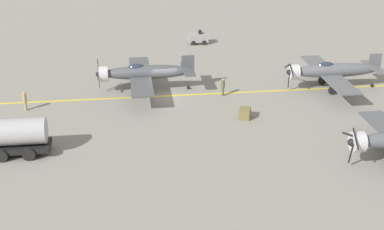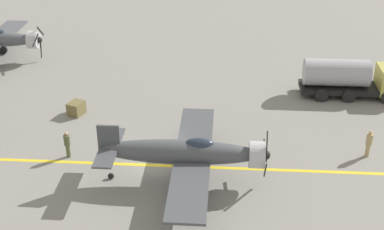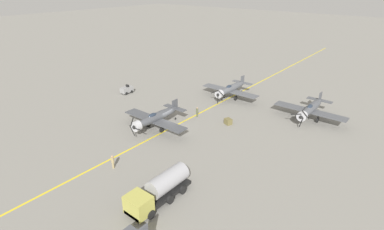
{
  "view_description": "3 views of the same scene",
  "coord_description": "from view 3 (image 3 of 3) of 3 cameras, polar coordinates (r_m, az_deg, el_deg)",
  "views": [
    {
      "loc": [
        -49.91,
        3.77,
        19.72
      ],
      "look_at": [
        -9.53,
        -1.41,
        1.95
      ],
      "focal_mm": 50.0,
      "sensor_mm": 36.0,
      "label": 1
    },
    {
      "loc": [
        27.73,
        4.19,
        18.42
      ],
      "look_at": [
        -3.28,
        2.08,
        1.89
      ],
      "focal_mm": 50.0,
      "sensor_mm": 36.0,
      "label": 2
    },
    {
      "loc": [
        -29.96,
        31.99,
        21.92
      ],
      "look_at": [
        -3.84,
        -0.27,
        3.17
      ],
      "focal_mm": 28.0,
      "sensor_mm": 36.0,
      "label": 3
    }
  ],
  "objects": [
    {
      "name": "ground_crew_inspecting",
      "position": [
        52.11,
        0.98,
        0.63
      ],
      "size": [
        0.4,
        0.4,
        1.81
      ],
      "color": "#515638",
      "rests_on": "ground"
    },
    {
      "name": "ground_crew_walking",
      "position": [
        39.56,
        -14.87,
        -8.51
      ],
      "size": [
        0.4,
        0.4,
        1.86
      ],
      "color": "tan",
      "rests_on": "ground"
    },
    {
      "name": "tow_tractor",
      "position": [
        64.91,
        -12.32,
        4.75
      ],
      "size": [
        1.57,
        2.6,
        1.79
      ],
      "color": "gray",
      "rests_on": "ground"
    },
    {
      "name": "taxiway_stripe",
      "position": [
        49.0,
        -3.7,
        -2.31
      ],
      "size": [
        0.3,
        160.0,
        0.01
      ],
      "primitive_type": "cube",
      "color": "yellow",
      "rests_on": "ground"
    },
    {
      "name": "airplane_mid_center",
      "position": [
        47.81,
        -6.87,
        -0.48
      ],
      "size": [
        12.0,
        9.98,
        3.66
      ],
      "rotation": [
        0.0,
        0.0,
        -0.15
      ],
      "color": "#46494E",
      "rests_on": "ground"
    },
    {
      "name": "airplane_near_center",
      "position": [
        60.72,
        7.39,
        4.97
      ],
      "size": [
        12.0,
        9.98,
        3.65
      ],
      "rotation": [
        0.0,
        0.0,
        0.17
      ],
      "color": "#55585D",
      "rests_on": "ground"
    },
    {
      "name": "airplane_near_left",
      "position": [
        54.61,
        21.69,
        1.13
      ],
      "size": [
        12.0,
        9.98,
        3.65
      ],
      "rotation": [
        0.0,
        0.0,
        -0.31
      ],
      "color": "#4D5055",
      "rests_on": "ground"
    },
    {
      "name": "ground_plane",
      "position": [
        49.0,
        -3.7,
        -2.31
      ],
      "size": [
        400.0,
        400.0,
        0.0
      ],
      "primitive_type": "plane",
      "color": "gray"
    },
    {
      "name": "supply_crate_by_tanker",
      "position": [
        50.07,
        6.9,
        -1.22
      ],
      "size": [
        1.42,
        1.31,
        0.96
      ],
      "primitive_type": "cube",
      "rotation": [
        0.0,
        0.0,
        -0.36
      ],
      "color": "brown",
      "rests_on": "ground"
    },
    {
      "name": "fuel_tanker",
      "position": [
        33.11,
        -6.28,
        -13.92
      ],
      "size": [
        2.68,
        8.0,
        2.98
      ],
      "color": "black",
      "rests_on": "ground"
    }
  ]
}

